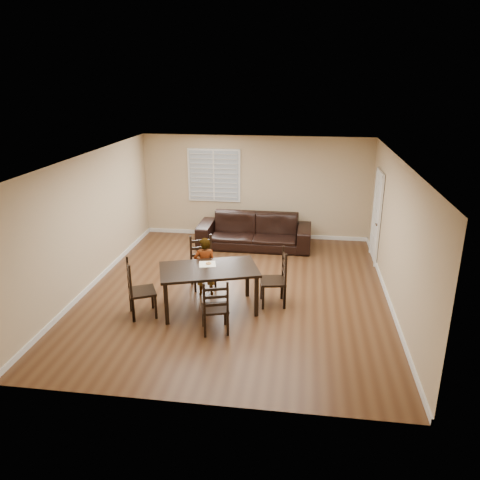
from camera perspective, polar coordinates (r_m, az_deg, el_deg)
name	(u,v)px	position (r m, az deg, el deg)	size (l,w,h in m)	color
ground	(236,291)	(9.55, -0.46, -6.23)	(7.00, 7.00, 0.00)	#55351D
room	(239,203)	(9.09, -0.10, 4.57)	(6.04, 7.04, 2.72)	tan
dining_table	(209,273)	(8.56, -3.82, -3.99)	(1.98, 1.50, 0.83)	black
chair_near	(202,263)	(9.68, -4.66, -2.81)	(0.62, 0.60, 1.06)	black
chair_far	(216,311)	(7.86, -2.98, -8.58)	(0.54, 0.52, 0.98)	black
chair_left	(135,291)	(8.61, -12.72, -6.11)	(0.62, 0.64, 1.08)	black
chair_right	(280,280)	(8.88, 4.89, -4.84)	(0.54, 0.56, 1.10)	black
child	(205,267)	(9.20, -4.29, -3.25)	(0.44, 0.29, 1.20)	gray
napkin	(207,264)	(8.71, -4.00, -2.95)	(0.30, 0.30, 0.00)	white
donut	(209,263)	(8.70, -3.86, -2.81)	(0.10, 0.10, 0.04)	#D9934E
sofa	(254,231)	(11.84, 1.75, 1.08)	(2.84, 1.11, 0.83)	black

